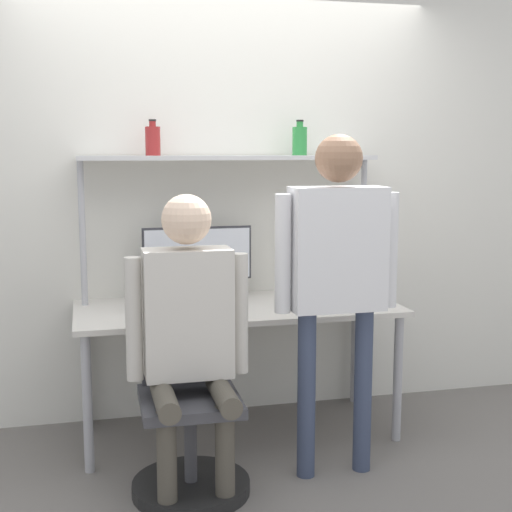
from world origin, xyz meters
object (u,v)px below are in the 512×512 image
object	(u,v)px
person_seated	(189,321)
bottle_red	(153,140)
laptop	(170,301)
bottle_green	(300,140)
person_standing	(337,260)
office_chair	(189,432)
monitor	(198,259)
cell_phone	(222,310)

from	to	relation	value
person_seated	bottle_red	xyz separation A→B (m)	(-0.06, 0.89, 0.83)
laptop	person_seated	xyz separation A→B (m)	(0.02, -0.56, 0.02)
bottle_red	bottle_green	world-z (taller)	bottle_green
person_standing	bottle_green	size ratio (longest dim) A/B	8.21
office_chair	bottle_green	size ratio (longest dim) A/B	4.51
monitor	person_seated	size ratio (longest dim) A/B	0.45
person_standing	bottle_green	bearing A→B (deg)	85.59
laptop	cell_phone	distance (m)	0.29
cell_phone	bottle_red	xyz separation A→B (m)	(-0.32, 0.34, 0.92)
person_seated	office_chair	bearing A→B (deg)	89.11
bottle_red	bottle_green	xyz separation A→B (m)	(0.86, 0.00, 0.00)
office_chair	bottle_red	xyz separation A→B (m)	(-0.06, 0.84, 1.38)
cell_phone	person_seated	bearing A→B (deg)	-115.48
bottle_red	laptop	bearing A→B (deg)	-83.15
office_chair	person_seated	bearing A→B (deg)	-90.89
monitor	laptop	bearing A→B (deg)	-122.47
person_standing	bottle_red	bearing A→B (deg)	133.35
cell_phone	bottle_green	distance (m)	1.11
laptop	person_seated	distance (m)	0.56
office_chair	bottle_green	distance (m)	1.81
laptop	person_seated	bearing A→B (deg)	-87.80
cell_phone	bottle_red	distance (m)	1.03
cell_phone	bottle_red	size ratio (longest dim) A/B	0.75
laptop	monitor	bearing A→B (deg)	57.53
person_seated	bottle_red	world-z (taller)	bottle_red
laptop	office_chair	bearing A→B (deg)	-87.53
person_seated	bottle_green	distance (m)	1.45
bottle_red	bottle_green	bearing A→B (deg)	0.00
monitor	laptop	distance (m)	0.42
person_seated	bottle_green	world-z (taller)	bottle_green
laptop	person_standing	size ratio (longest dim) A/B	0.20
person_standing	bottle_green	distance (m)	1.03
cell_phone	office_chair	xyz separation A→B (m)	(-0.26, -0.51, -0.47)
laptop	cell_phone	bearing A→B (deg)	-2.30
person_seated	person_standing	xyz separation A→B (m)	(0.73, 0.05, 0.25)
office_chair	person_seated	xyz separation A→B (m)	(-0.00, -0.05, 0.55)
bottle_green	laptop	bearing A→B (deg)	-158.27
laptop	person_standing	xyz separation A→B (m)	(0.75, -0.51, 0.27)
cell_phone	bottle_red	world-z (taller)	bottle_red
office_chair	person_standing	distance (m)	1.09
laptop	person_standing	distance (m)	0.95
bottle_green	person_standing	bearing A→B (deg)	-94.41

